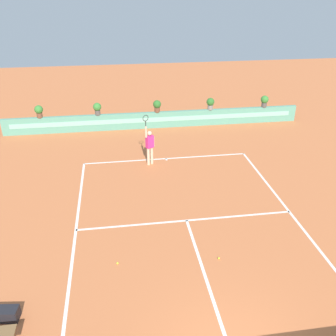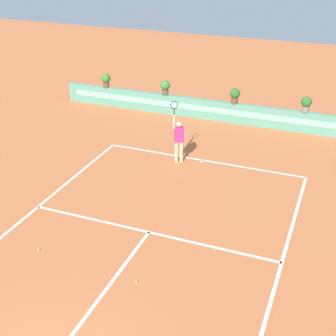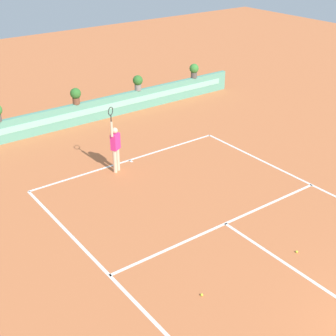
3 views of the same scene
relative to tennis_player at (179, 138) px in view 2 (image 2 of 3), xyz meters
name	(u,v)px [view 2 (image 2 of 3)]	position (x,y,z in m)	size (l,w,h in m)	color
ground_plane	(144,239)	(0.87, -5.40, -1.05)	(60.00, 60.00, 0.00)	#C66B3D
court_lines	(153,227)	(0.87, -4.68, -1.05)	(8.32, 11.94, 0.01)	white
back_wall_barrier	(232,113)	(0.87, 4.99, -0.55)	(18.00, 0.21, 1.00)	#599E84
tennis_player	(179,138)	(0.00, 0.00, 0.00)	(0.56, 0.36, 2.58)	beige
tennis_ball_near_baseline	(136,282)	(1.49, -7.27, -1.02)	(0.07, 0.07, 0.07)	#CCE033
tennis_ball_mid_court	(39,249)	(-1.78, -7.03, -1.02)	(0.07, 0.07, 0.07)	#CCE033
potted_plant_far_left	(106,79)	(-5.90, 4.99, 0.36)	(0.48, 0.48, 0.72)	brown
potted_plant_right	(306,103)	(4.26, 4.99, 0.36)	(0.48, 0.48, 0.72)	gray
potted_plant_centre	(235,95)	(0.97, 4.99, 0.36)	(0.48, 0.48, 0.72)	brown
potted_plant_left	(165,86)	(-2.58, 4.99, 0.36)	(0.48, 0.48, 0.72)	#514C47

